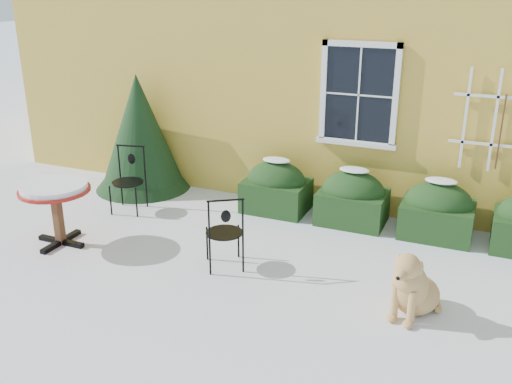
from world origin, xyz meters
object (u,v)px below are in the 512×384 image
at_px(bistro_table, 55,194).
at_px(patio_chair_far, 129,179).
at_px(evergreen_shrub, 141,143).
at_px(dog, 412,288).
at_px(patio_chair_near, 225,232).

bearing_deg(bistro_table, patio_chair_far, 83.59).
relative_size(bistro_table, patio_chair_far, 0.93).
relative_size(evergreen_shrub, patio_chair_far, 1.95).
relative_size(patio_chair_far, dog, 1.17).
bearing_deg(patio_chair_near, evergreen_shrub, -71.46).
relative_size(patio_chair_near, patio_chair_far, 0.97).
bearing_deg(evergreen_shrub, bistro_table, -84.24).
height_order(patio_chair_far, dog, patio_chair_far).
bearing_deg(dog, evergreen_shrub, 170.51).
bearing_deg(patio_chair_far, bistro_table, -108.83).
bearing_deg(dog, patio_chair_far, 179.02).
xyz_separation_m(patio_chair_far, dog, (4.86, -1.42, -0.19)).
relative_size(patio_chair_near, dog, 1.13).
height_order(patio_chair_near, patio_chair_far, patio_chair_far).
bearing_deg(bistro_table, evergreen_shrub, 95.76).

